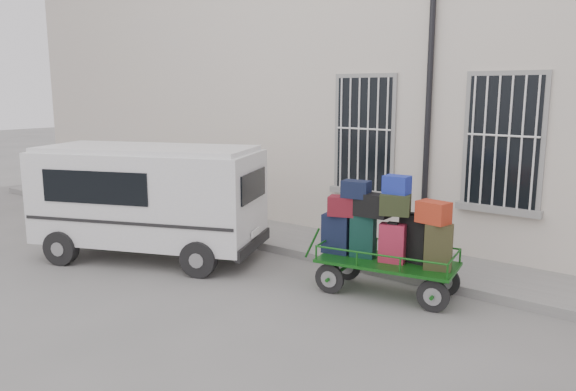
{
  "coord_description": "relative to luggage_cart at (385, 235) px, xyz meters",
  "views": [
    {
      "loc": [
        5.28,
        -6.72,
        3.11
      ],
      "look_at": [
        -0.77,
        1.0,
        1.26
      ],
      "focal_mm": 35.0,
      "sensor_mm": 36.0,
      "label": 1
    }
  ],
  "objects": [
    {
      "name": "ground",
      "position": [
        -1.34,
        -0.71,
        -0.94
      ],
      "size": [
        80.0,
        80.0,
        0.0
      ],
      "primitive_type": "plane",
      "color": "slate",
      "rests_on": "ground"
    },
    {
      "name": "luggage_cart",
      "position": [
        0.0,
        0.0,
        0.0
      ],
      "size": [
        2.49,
        1.29,
        1.86
      ],
      "rotation": [
        0.0,
        0.0,
        0.18
      ],
      "color": "black",
      "rests_on": "ground"
    },
    {
      "name": "sidewalk",
      "position": [
        -1.34,
        1.49,
        -0.86
      ],
      "size": [
        24.0,
        1.7,
        0.15
      ],
      "primitive_type": "cube",
      "color": "slate",
      "rests_on": "ground"
    },
    {
      "name": "van",
      "position": [
        -4.41,
        -0.97,
        0.26
      ],
      "size": [
        4.48,
        3.22,
        2.1
      ],
      "rotation": [
        0.0,
        0.0,
        0.41
      ],
      "color": "white",
      "rests_on": "ground"
    },
    {
      "name": "building",
      "position": [
        -1.34,
        4.79,
        2.06
      ],
      "size": [
        24.0,
        5.15,
        6.0
      ],
      "color": "beige",
      "rests_on": "ground"
    }
  ]
}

